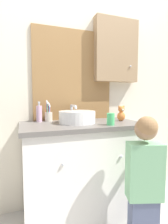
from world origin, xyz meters
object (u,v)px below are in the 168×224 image
at_px(teddy_bear, 121,114).
at_px(drinking_cup, 111,119).
at_px(soap_dispenser, 39,113).
at_px(child_figure, 144,177).
at_px(toothbrush_holder, 49,116).
at_px(sink_basin, 77,117).

relative_size(teddy_bear, drinking_cup, 1.50).
height_order(soap_dispenser, drinking_cup, soap_dispenser).
xyz_separation_m(soap_dispenser, child_figure, (0.65, -0.66, -0.41)).
bearing_deg(toothbrush_holder, soap_dispenser, -175.27).
height_order(teddy_bear, drinking_cup, teddy_bear).
height_order(child_figure, drinking_cup, child_figure).
xyz_separation_m(soap_dispenser, teddy_bear, (0.74, -0.20, -0.01)).
relative_size(sink_basin, teddy_bear, 2.51).
xyz_separation_m(sink_basin, child_figure, (0.34, -0.48, -0.39)).
bearing_deg(soap_dispenser, teddy_bear, -15.28).
relative_size(soap_dispenser, drinking_cup, 1.91).
bearing_deg(teddy_bear, drinking_cup, -138.92).
bearing_deg(drinking_cup, toothbrush_holder, 138.19).
height_order(sink_basin, teddy_bear, sink_basin).
relative_size(sink_basin, toothbrush_holder, 1.85).
xyz_separation_m(sink_basin, teddy_bear, (0.43, -0.02, 0.01)).
bearing_deg(teddy_bear, child_figure, -100.82).
distance_m(sink_basin, soap_dispenser, 0.36).
xyz_separation_m(teddy_bear, drinking_cup, (-0.21, -0.18, -0.02)).
xyz_separation_m(sink_basin, drinking_cup, (0.22, -0.20, -0.01)).
relative_size(child_figure, teddy_bear, 6.62).
distance_m(toothbrush_holder, teddy_bear, 0.68).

